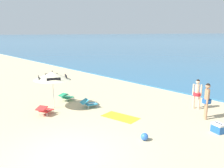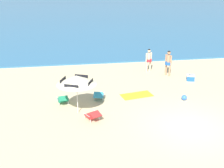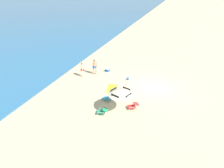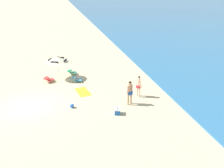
# 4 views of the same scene
# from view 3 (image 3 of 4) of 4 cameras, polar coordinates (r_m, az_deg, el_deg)

# --- Properties ---
(ground_plane) EXTENTS (800.00, 800.00, 0.00)m
(ground_plane) POSITION_cam_3_polar(r_m,az_deg,el_deg) (18.38, 13.40, -0.94)
(ground_plane) COLOR tan
(beach_umbrella_striped_main) EXTENTS (1.99, 2.00, 2.08)m
(beach_umbrella_striped_main) POSITION_cam_3_polar(r_m,az_deg,el_deg) (13.39, 2.86, -2.38)
(beach_umbrella_striped_main) COLOR silver
(beach_umbrella_striped_main) RESTS_ON ground
(lounge_chair_under_umbrella) EXTENTS (0.73, 0.99, 0.52)m
(lounge_chair_under_umbrella) POSITION_cam_3_polar(r_m,az_deg,el_deg) (15.54, -1.37, -4.42)
(lounge_chair_under_umbrella) COLOR teal
(lounge_chair_under_umbrella) RESTS_ON ground
(lounge_chair_beside_umbrella) EXTENTS (0.86, 1.00, 0.50)m
(lounge_chair_beside_umbrella) POSITION_cam_3_polar(r_m,az_deg,el_deg) (14.61, 6.76, -6.83)
(lounge_chair_beside_umbrella) COLOR red
(lounge_chair_beside_umbrella) RESTS_ON ground
(lounge_chair_facing_sea) EXTENTS (0.68, 0.94, 0.49)m
(lounge_chair_facing_sea) POSITION_cam_3_polar(r_m,az_deg,el_deg) (13.91, -2.95, -8.56)
(lounge_chair_facing_sea) COLOR #1E7F56
(lounge_chair_facing_sea) RESTS_ON ground
(person_standing_near_shore) EXTENTS (0.43, 0.45, 1.74)m
(person_standing_near_shore) POSITION_cam_3_polar(r_m,az_deg,el_deg) (20.54, -5.56, 5.77)
(person_standing_near_shore) COLOR tan
(person_standing_near_shore) RESTS_ON ground
(person_standing_beside) EXTENTS (0.47, 0.40, 1.63)m
(person_standing_beside) POSITION_cam_3_polar(r_m,az_deg,el_deg) (20.07, -9.42, 4.83)
(person_standing_beside) COLOR beige
(person_standing_beside) RESTS_ON ground
(cooler_box) EXTENTS (0.58, 0.48, 0.43)m
(cooler_box) POSITION_cam_3_polar(r_m,az_deg,el_deg) (21.45, -1.38, 4.51)
(cooler_box) COLOR #1E56A8
(cooler_box) RESTS_ON ground
(beach_ball) EXTENTS (0.30, 0.30, 0.30)m
(beach_ball) POSITION_cam_3_polar(r_m,az_deg,el_deg) (19.42, 5.16, 1.77)
(beach_ball) COLOR blue
(beach_ball) RESTS_ON ground
(beach_towel) EXTENTS (1.94, 1.24, 0.01)m
(beach_towel) POSITION_cam_3_polar(r_m,az_deg,el_deg) (17.59, 0.07, -1.44)
(beach_towel) COLOR gold
(beach_towel) RESTS_ON ground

